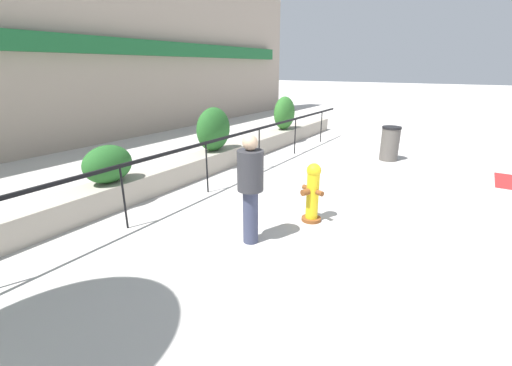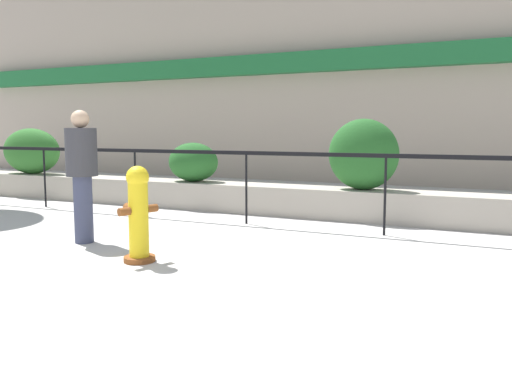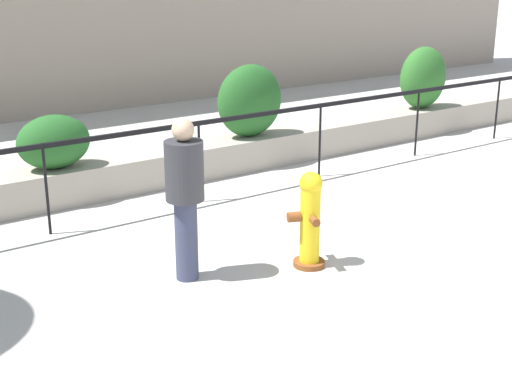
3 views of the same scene
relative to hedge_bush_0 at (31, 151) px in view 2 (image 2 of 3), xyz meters
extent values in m
cube|color=gray|center=(5.85, 6.00, 2.99)|extent=(30.00, 1.00, 8.00)
cube|color=#195B2D|center=(5.85, 5.32, 2.35)|extent=(27.00, 0.36, 0.56)
cube|color=#ADA393|center=(5.85, 0.00, -0.76)|extent=(18.00, 0.70, 0.50)
cube|color=black|center=(5.85, -1.10, 0.11)|extent=(15.00, 0.05, 0.06)
cylinder|color=black|center=(1.56, -1.10, -0.43)|extent=(0.04, 0.04, 1.15)
cylinder|color=black|center=(3.70, -1.10, -0.43)|extent=(0.04, 0.04, 1.15)
cylinder|color=black|center=(5.85, -1.10, -0.43)|extent=(0.04, 0.04, 1.15)
cylinder|color=black|center=(7.99, -1.10, -0.43)|extent=(0.04, 0.04, 1.15)
ellipsoid|color=#2D6B28|center=(0.00, 0.00, 0.00)|extent=(1.56, 0.70, 1.02)
ellipsoid|color=#235B23|center=(4.21, 0.00, -0.14)|extent=(1.01, 0.67, 0.74)
ellipsoid|color=#235B23|center=(7.44, 0.00, 0.07)|extent=(1.15, 0.66, 1.16)
cylinder|color=brown|center=(5.72, -3.66, -0.98)|extent=(0.46, 0.46, 0.06)
cylinder|color=gold|center=(5.72, -3.66, -0.52)|extent=(0.29, 0.29, 0.85)
sphere|color=gold|center=(5.72, -3.66, -0.05)|extent=(0.25, 0.25, 0.25)
cylinder|color=brown|center=(5.56, -3.59, -0.42)|extent=(0.17, 0.16, 0.11)
cylinder|color=brown|center=(5.79, -3.50, -0.42)|extent=(0.13, 0.15, 0.09)
cylinder|color=brown|center=(5.66, -3.82, -0.42)|extent=(0.13, 0.15, 0.09)
cylinder|color=#383D56|center=(4.46, -3.17, -0.57)|extent=(0.33, 0.33, 0.88)
cylinder|color=#333338|center=(4.46, -3.17, 0.18)|extent=(0.55, 0.55, 0.62)
sphere|color=#D6AD89|center=(4.46, -3.17, 0.61)|extent=(0.23, 0.23, 0.23)
camera|label=1|loc=(0.39, -5.90, 1.66)|focal=24.00mm
camera|label=2|loc=(9.17, -8.13, 0.46)|focal=35.00mm
camera|label=3|loc=(1.11, -9.26, 2.23)|focal=50.00mm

